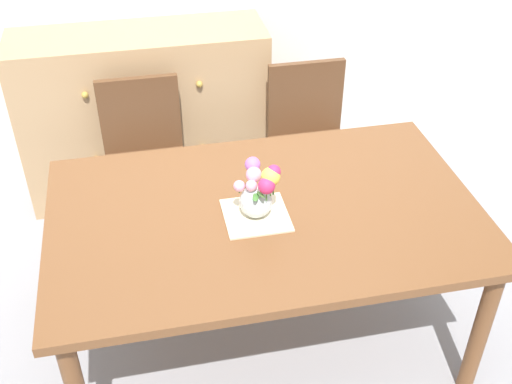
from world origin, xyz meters
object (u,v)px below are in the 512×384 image
Objects in this scene: chair_left at (145,152)px; dresser at (145,115)px; dining_table at (265,225)px; flower_vase at (258,192)px; chair_right at (309,134)px.

dresser is at bearing -94.15° from chair_left.
flower_vase is (-0.04, -0.03, 0.20)m from dining_table.
chair_left is 1.00× the size of chair_right.
flower_vase is at bearing -74.34° from dresser.
chair_right reaches higher than dining_table.
dresser is 1.46m from flower_vase.
flower_vase is (0.41, -0.92, 0.35)m from chair_left.
chair_left is at bearing -94.15° from dresser.
flower_vase reaches higher than chair_left.
chair_left is 0.44m from dresser.
chair_left is 3.64× the size of flower_vase.
dining_table is 1.25× the size of dresser.
chair_left and chair_right have the same top height.
chair_left is 0.64× the size of dresser.
dining_table is 1.95× the size of chair_left.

